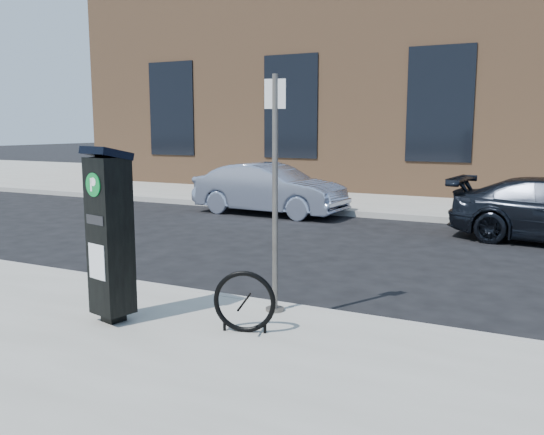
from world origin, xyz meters
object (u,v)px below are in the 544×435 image
Objects in this scene: sign_pole at (275,197)px; bike_rack at (244,302)px; car_silver at (269,189)px; parking_kiosk at (110,233)px.

bike_rack is at bearing -102.53° from sign_pole.
car_silver is (-3.98, 7.70, -0.84)m from sign_pole.
bike_rack is (0.03, -0.79, -1.04)m from sign_pole.
bike_rack is 0.16× the size of car_silver.
parking_kiosk is 1.89m from sign_pole.
parking_kiosk is at bearing 176.82° from bike_rack.
car_silver is at bearing 102.64° from sign_pole.
car_silver is at bearing 119.08° from parking_kiosk.
parking_kiosk reaches higher than car_silver.
sign_pole reaches higher than bike_rack.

